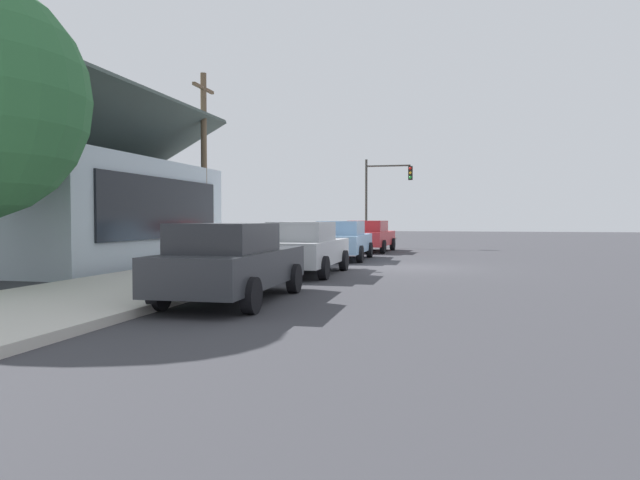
{
  "coord_description": "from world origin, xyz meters",
  "views": [
    {
      "loc": [
        -20.25,
        -1.81,
        1.68
      ],
      "look_at": [
        1.36,
        3.36,
        0.87
      ],
      "focal_mm": 32.79,
      "sensor_mm": 36.0,
      "label": 1
    }
  ],
  "objects_px": {
    "car_silver": "(305,248)",
    "car_cherry": "(370,236)",
    "fire_hydrant_red": "(267,256)",
    "car_charcoal": "(232,262)",
    "utility_pole_wooden": "(204,163)",
    "car_skyblue": "(343,240)",
    "traffic_light_main": "(384,188)"
  },
  "relations": [
    {
      "from": "traffic_light_main",
      "to": "fire_hydrant_red",
      "type": "distance_m",
      "value": 16.99
    },
    {
      "from": "utility_pole_wooden",
      "to": "traffic_light_main",
      "type": "bearing_deg",
      "value": -24.16
    },
    {
      "from": "traffic_light_main",
      "to": "utility_pole_wooden",
      "type": "relative_size",
      "value": 0.69
    },
    {
      "from": "car_skyblue",
      "to": "car_cherry",
      "type": "distance_m",
      "value": 6.16
    },
    {
      "from": "car_charcoal",
      "to": "utility_pole_wooden",
      "type": "relative_size",
      "value": 0.65
    },
    {
      "from": "car_charcoal",
      "to": "fire_hydrant_red",
      "type": "relative_size",
      "value": 6.92
    },
    {
      "from": "car_silver",
      "to": "traffic_light_main",
      "type": "distance_m",
      "value": 17.66
    },
    {
      "from": "car_charcoal",
      "to": "traffic_light_main",
      "type": "height_order",
      "value": "traffic_light_main"
    },
    {
      "from": "car_skyblue",
      "to": "fire_hydrant_red",
      "type": "height_order",
      "value": "car_skyblue"
    },
    {
      "from": "car_silver",
      "to": "car_skyblue",
      "type": "xyz_separation_m",
      "value": [
        6.46,
        0.13,
        0.0
      ]
    },
    {
      "from": "car_skyblue",
      "to": "utility_pole_wooden",
      "type": "distance_m",
      "value": 6.41
    },
    {
      "from": "utility_pole_wooden",
      "to": "fire_hydrant_red",
      "type": "bearing_deg",
      "value": -135.2
    },
    {
      "from": "car_cherry",
      "to": "fire_hydrant_red",
      "type": "xyz_separation_m",
      "value": [
        -11.8,
        1.54,
        -0.32
      ]
    },
    {
      "from": "car_silver",
      "to": "fire_hydrant_red",
      "type": "relative_size",
      "value": 6.76
    },
    {
      "from": "car_silver",
      "to": "utility_pole_wooden",
      "type": "distance_m",
      "value": 7.96
    },
    {
      "from": "car_charcoal",
      "to": "car_skyblue",
      "type": "distance_m",
      "value": 12.4
    },
    {
      "from": "car_skyblue",
      "to": "fire_hydrant_red",
      "type": "relative_size",
      "value": 6.86
    },
    {
      "from": "utility_pole_wooden",
      "to": "car_silver",
      "type": "bearing_deg",
      "value": -131.36
    },
    {
      "from": "car_charcoal",
      "to": "car_silver",
      "type": "height_order",
      "value": "same"
    },
    {
      "from": "car_charcoal",
      "to": "car_silver",
      "type": "distance_m",
      "value": 5.93
    },
    {
      "from": "car_charcoal",
      "to": "car_cherry",
      "type": "height_order",
      "value": "same"
    },
    {
      "from": "car_silver",
      "to": "fire_hydrant_red",
      "type": "xyz_separation_m",
      "value": [
        0.81,
        1.5,
        -0.32
      ]
    },
    {
      "from": "utility_pole_wooden",
      "to": "car_skyblue",
      "type": "bearing_deg",
      "value": -73.19
    },
    {
      "from": "car_charcoal",
      "to": "fire_hydrant_red",
      "type": "bearing_deg",
      "value": 11.38
    },
    {
      "from": "car_skyblue",
      "to": "fire_hydrant_red",
      "type": "distance_m",
      "value": 5.82
    },
    {
      "from": "car_silver",
      "to": "utility_pole_wooden",
      "type": "relative_size",
      "value": 0.64
    },
    {
      "from": "car_cherry",
      "to": "utility_pole_wooden",
      "type": "height_order",
      "value": "utility_pole_wooden"
    },
    {
      "from": "car_cherry",
      "to": "traffic_light_main",
      "type": "height_order",
      "value": "traffic_light_main"
    },
    {
      "from": "car_cherry",
      "to": "utility_pole_wooden",
      "type": "xyz_separation_m",
      "value": [
        -7.77,
        5.54,
        3.11
      ]
    },
    {
      "from": "utility_pole_wooden",
      "to": "fire_hydrant_red",
      "type": "xyz_separation_m",
      "value": [
        -4.03,
        -4.0,
        -3.43
      ]
    },
    {
      "from": "car_silver",
      "to": "car_cherry",
      "type": "xyz_separation_m",
      "value": [
        12.62,
        -0.04,
        0.0
      ]
    },
    {
      "from": "car_silver",
      "to": "fire_hydrant_red",
      "type": "bearing_deg",
      "value": 61.06
    }
  ]
}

